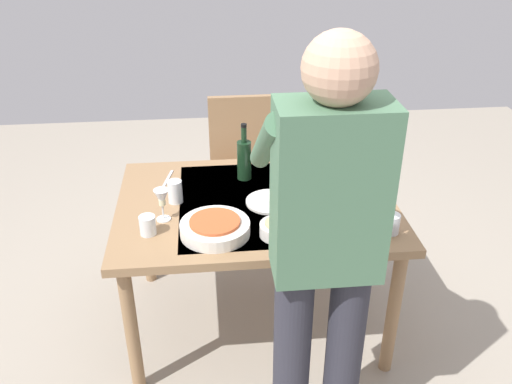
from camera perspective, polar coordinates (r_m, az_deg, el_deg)
ground_plane at (r=3.01m, az=-0.00°, el=-13.07°), size 6.00×6.00×0.00m
dining_table at (r=2.62m, az=-0.00°, el=-2.45°), size 1.31×0.95×0.73m
chair_near at (r=3.42m, az=-1.47°, el=3.27°), size 0.40×0.40×0.91m
person_server at (r=1.86m, az=7.20°, el=-5.67°), size 0.42×0.61×1.69m
wine_bottle at (r=2.74m, az=-1.25°, el=3.52°), size 0.07×0.07×0.30m
wine_glass_left at (r=2.91m, az=7.35°, el=4.78°), size 0.07×0.07×0.15m
wine_glass_right at (r=2.42m, az=-9.83°, el=-0.75°), size 0.07×0.07×0.15m
water_cup_near_left at (r=2.36m, az=-11.27°, el=-3.43°), size 0.07×0.07×0.09m
water_cup_near_right at (r=2.40m, az=13.93°, el=-3.23°), size 0.07×0.07×0.09m
water_cup_far_left at (r=2.58m, az=-8.47°, el=0.04°), size 0.07×0.07×0.11m
serving_bowl_pasta at (r=2.33m, az=-4.31°, el=-3.70°), size 0.30×0.30×0.07m
side_bowl_salad at (r=2.48m, az=10.83°, el=-1.99°), size 0.18×0.18×0.07m
side_bowl_bread at (r=2.32m, az=2.35°, el=-3.84°), size 0.16×0.16×0.07m
dinner_plate_near at (r=2.56m, az=1.49°, el=-1.02°), size 0.23×0.23×0.01m
dinner_plate_far at (r=2.79m, az=9.53°, el=1.16°), size 0.23×0.23×0.01m
table_knife at (r=2.80m, az=-9.25°, el=1.31°), size 0.06×0.20×0.00m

